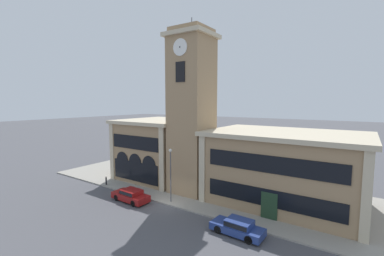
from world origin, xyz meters
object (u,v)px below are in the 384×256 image
street_lamp (171,167)px  bollard (106,181)px  parked_car_near (131,195)px  parked_car_mid (238,227)px

street_lamp → bollard: (-10.58, -0.28, -3.29)m
bollard → parked_car_near: bearing=-15.6°
bollard → street_lamp: bearing=1.5°
parked_car_near → parked_car_mid: 12.70m
parked_car_mid → street_lamp: bearing=-11.7°
parked_car_near → parked_car_mid: size_ratio=1.02×
street_lamp → bollard: bearing=-178.5°
parked_car_near → bollard: parked_car_near is taller
parked_car_mid → street_lamp: size_ratio=0.77×
parked_car_mid → bollard: (-19.38, 1.87, -0.02)m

